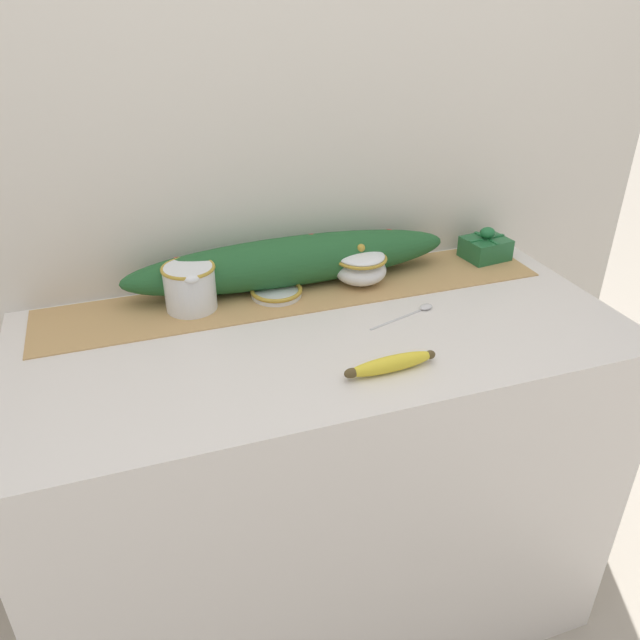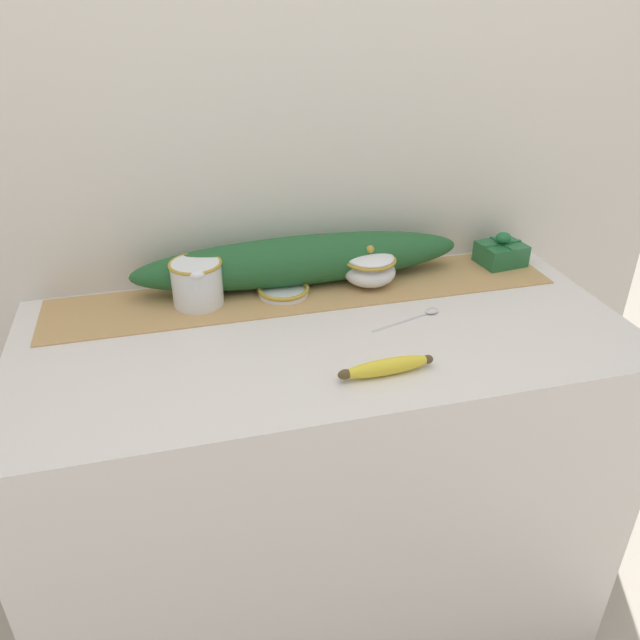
% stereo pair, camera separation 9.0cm
% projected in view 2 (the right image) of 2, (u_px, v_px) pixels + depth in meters
% --- Properties ---
extents(ground_plane, '(12.00, 12.00, 0.00)m').
position_uv_depth(ground_plane, '(325.00, 600.00, 1.80)').
color(ground_plane, '#B2A899').
extents(countertop, '(1.33, 0.62, 0.90)m').
position_uv_depth(countertop, '(325.00, 484.00, 1.58)').
color(countertop, silver).
rests_on(countertop, ground_plane).
extents(back_wall, '(2.13, 0.04, 2.40)m').
position_uv_depth(back_wall, '(291.00, 156.00, 1.49)').
color(back_wall, silver).
rests_on(back_wall, ground_plane).
extents(table_runner, '(1.23, 0.22, 0.00)m').
position_uv_depth(table_runner, '(306.00, 291.00, 1.52)').
color(table_runner, tan).
rests_on(table_runner, countertop).
extents(cream_pitcher, '(0.12, 0.14, 0.11)m').
position_uv_depth(cream_pitcher, '(197.00, 281.00, 1.44)').
color(cream_pitcher, white).
rests_on(cream_pitcher, countertop).
extents(sugar_bowl, '(0.13, 0.13, 0.10)m').
position_uv_depth(sugar_bowl, '(370.00, 267.00, 1.53)').
color(sugar_bowl, white).
rests_on(sugar_bowl, countertop).
extents(small_dish, '(0.13, 0.13, 0.02)m').
position_uv_depth(small_dish, '(283.00, 290.00, 1.50)').
color(small_dish, white).
rests_on(small_dish, countertop).
extents(banana, '(0.20, 0.04, 0.03)m').
position_uv_depth(banana, '(386.00, 367.00, 1.20)').
color(banana, yellow).
rests_on(banana, countertop).
extents(spoon, '(0.18, 0.07, 0.01)m').
position_uv_depth(spoon, '(426.00, 313.00, 1.42)').
color(spoon, silver).
rests_on(spoon, countertop).
extents(gift_box, '(0.12, 0.11, 0.09)m').
position_uv_depth(gift_box, '(501.00, 252.00, 1.65)').
color(gift_box, '#236638').
rests_on(gift_box, countertop).
extents(poinsettia_garland, '(0.82, 0.13, 0.12)m').
position_uv_depth(poinsettia_garland, '(302.00, 260.00, 1.53)').
color(poinsettia_garland, '#235B2D').
rests_on(poinsettia_garland, countertop).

